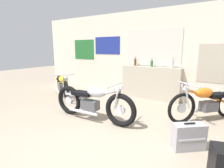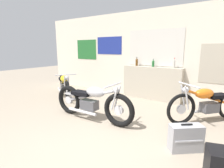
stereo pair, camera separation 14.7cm
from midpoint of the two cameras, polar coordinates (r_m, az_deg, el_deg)
ground_plane at (r=2.98m, az=-6.26°, el=-21.06°), size 24.00×24.00×0.00m
wall_back at (r=5.68m, az=17.36°, el=9.02°), size 10.00×0.07×2.80m
sill_counter at (r=5.70m, az=13.48°, el=0.29°), size 1.87×0.28×1.04m
bottle_leftmost at (r=5.85m, az=8.80°, el=7.15°), size 0.07×0.07×0.29m
bottle_left_center at (r=5.62m, az=14.03°, el=6.59°), size 0.08×0.08×0.24m
bottle_center at (r=5.44m, az=20.39°, el=6.29°), size 0.06×0.06×0.29m
motorcycle_yellow at (r=6.14m, az=-14.74°, el=-0.07°), size 1.73×1.16×0.82m
motorcycle_orange at (r=4.42m, az=29.48°, el=-5.47°), size 1.36×1.55×0.88m
motorcycle_silver at (r=3.98m, az=-5.64°, el=-5.81°), size 2.14×0.64×0.88m
hard_case_silver at (r=3.15m, az=24.20°, el=-15.75°), size 0.53×0.48×0.45m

